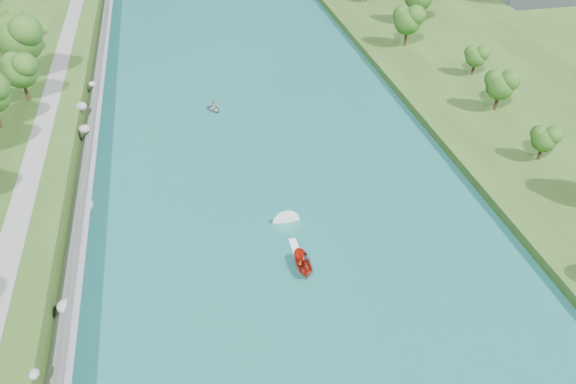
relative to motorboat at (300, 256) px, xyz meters
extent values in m
plane|color=#2D5119|center=(-0.04, -6.55, -0.83)|extent=(260.00, 260.00, 0.00)
cube|color=#1B6860|center=(-0.04, 13.45, -0.78)|extent=(55.00, 240.00, 0.10)
cube|color=slate|center=(-25.89, 13.45, 0.97)|extent=(3.54, 236.00, 4.05)
ellipsoid|color=gray|center=(-27.46, -12.73, 2.67)|extent=(0.93, 1.19, 0.74)
ellipsoid|color=gray|center=(-26.01, -3.38, 1.17)|extent=(1.76, 1.93, 1.18)
ellipsoid|color=gray|center=(-25.86, 4.97, 0.59)|extent=(1.28, 1.19, 0.72)
ellipsoid|color=gray|center=(-25.34, 15.13, 0.40)|extent=(1.86, 2.24, 1.20)
ellipsoid|color=gray|center=(-25.42, 24.32, 0.90)|extent=(0.97, 1.10, 0.73)
ellipsoid|color=gray|center=(-26.48, 33.15, 2.03)|extent=(1.76, 1.53, 1.29)
ellipsoid|color=gray|center=(-27.32, 39.88, 2.59)|extent=(1.70, 1.80, 1.33)
ellipsoid|color=gray|center=(-26.58, 50.99, 1.34)|extent=(1.35, 1.29, 0.91)
cube|color=gray|center=(-32.54, 13.45, 2.72)|extent=(3.00, 200.00, 0.10)
ellipsoid|color=#1E4412|center=(-36.02, 44.03, 7.53)|extent=(5.83, 5.83, 9.71)
ellipsoid|color=#1E4412|center=(-36.96, 52.97, 9.42)|extent=(8.09, 8.09, 13.49)
ellipsoid|color=#1E4412|center=(-41.66, 64.43, 7.08)|extent=(5.29, 5.29, 8.82)
ellipsoid|color=#1E4412|center=(-42.12, 71.94, 6.89)|extent=(5.06, 5.06, 8.44)
ellipsoid|color=#1E4412|center=(38.89, 12.20, 3.90)|extent=(3.87, 3.87, 6.46)
ellipsoid|color=#1E4412|center=(40.48, 27.82, 4.87)|extent=(5.03, 5.03, 8.39)
ellipsoid|color=#1E4412|center=(43.38, 41.50, 4.04)|extent=(4.04, 4.04, 6.73)
ellipsoid|color=#1E4412|center=(36.41, 58.00, 5.65)|extent=(5.97, 5.97, 9.95)
imported|color=#AB1D0D|center=(-0.01, -1.35, 0.12)|extent=(1.81, 4.44, 1.69)
imported|color=#66605B|center=(-0.41, -1.75, 0.42)|extent=(0.60, 0.41, 1.60)
imported|color=#66605B|center=(0.49, -0.85, 0.37)|extent=(0.92, 0.91, 1.49)
cube|color=white|center=(-0.01, 1.65, -0.70)|extent=(0.90, 5.00, 0.06)
imported|color=gray|center=(-5.86, 40.25, -0.41)|extent=(3.38, 3.75, 0.64)
imported|color=#66605B|center=(-5.86, 40.25, 0.25)|extent=(0.81, 0.64, 1.45)
camera|label=1|loc=(-11.84, -47.69, 45.37)|focal=35.00mm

